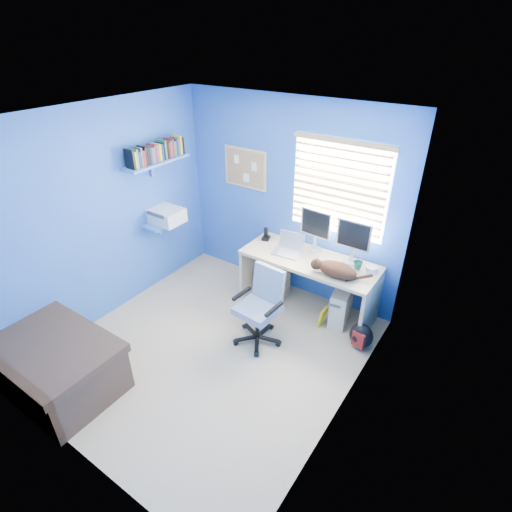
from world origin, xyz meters
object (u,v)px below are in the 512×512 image
Objects in this scene: cat at (337,270)px; office_chair at (260,315)px; laptop at (288,245)px; desk at (308,284)px; tower_pc at (341,305)px.

office_chair is (-0.60, -0.63, -0.49)m from cat.
cat is (0.71, -0.13, -0.03)m from laptop.
laptop reaches higher than desk.
desk is 3.66× the size of cat.
desk is at bearing 147.93° from cat.
cat is (0.42, -0.17, 0.45)m from desk.
cat reaches higher than desk.
office_chair is at bearing -102.66° from desk.
cat is 0.63m from tower_pc.
desk is 0.64m from cat.
office_chair is (-0.63, -0.83, 0.11)m from tower_pc.
desk is 3.67× the size of tower_pc.
tower_pc is at bearing 70.39° from cat.
office_chair is at bearing -136.43° from tower_pc.
office_chair reaches higher than desk.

